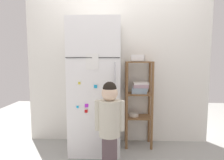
{
  "coord_description": "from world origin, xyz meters",
  "views": [
    {
      "loc": [
        0.04,
        -2.53,
        1.24
      ],
      "look_at": [
        -0.07,
        0.02,
        0.97
      ],
      "focal_mm": 30.71,
      "sensor_mm": 36.0,
      "label": 1
    }
  ],
  "objects_px": {
    "child_standing": "(110,118)",
    "fruit_bin": "(138,59)",
    "refrigerator": "(96,86)",
    "pantry_shelf_unit": "(139,96)"
  },
  "relations": [
    {
      "from": "child_standing",
      "to": "fruit_bin",
      "type": "height_order",
      "value": "fruit_bin"
    },
    {
      "from": "fruit_bin",
      "to": "refrigerator",
      "type": "bearing_deg",
      "value": -165.26
    },
    {
      "from": "refrigerator",
      "to": "pantry_shelf_unit",
      "type": "xyz_separation_m",
      "value": [
        0.59,
        0.14,
        -0.15
      ]
    },
    {
      "from": "refrigerator",
      "to": "pantry_shelf_unit",
      "type": "height_order",
      "value": "refrigerator"
    },
    {
      "from": "refrigerator",
      "to": "fruit_bin",
      "type": "relative_size",
      "value": 9.72
    },
    {
      "from": "pantry_shelf_unit",
      "to": "refrigerator",
      "type": "bearing_deg",
      "value": -166.66
    },
    {
      "from": "child_standing",
      "to": "fruit_bin",
      "type": "bearing_deg",
      "value": 62.35
    },
    {
      "from": "pantry_shelf_unit",
      "to": "fruit_bin",
      "type": "height_order",
      "value": "fruit_bin"
    },
    {
      "from": "refrigerator",
      "to": "child_standing",
      "type": "bearing_deg",
      "value": -67.84
    },
    {
      "from": "refrigerator",
      "to": "pantry_shelf_unit",
      "type": "bearing_deg",
      "value": 13.34
    }
  ]
}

